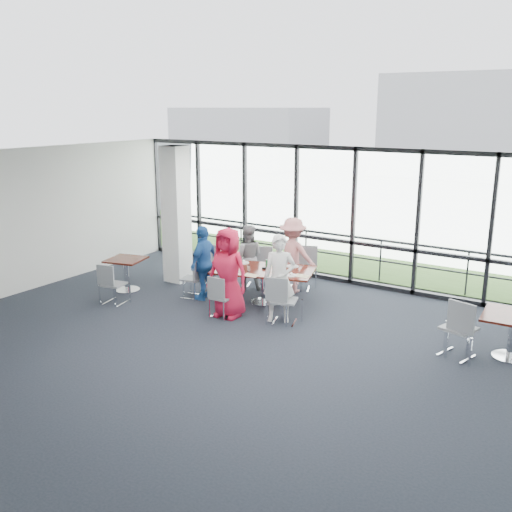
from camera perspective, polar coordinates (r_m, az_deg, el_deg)
The scene contains 38 objects.
floor at distance 9.60m, azimuth -2.75°, elevation -10.37°, with size 12.00×10.00×0.02m, color black.
ceiling at distance 8.74m, azimuth -3.01°, elevation 9.06°, with size 12.00×10.00×0.04m, color white.
curtain_wall_back at distance 13.32m, azimuth 9.70°, elevation 3.86°, with size 12.00×0.10×3.20m, color white.
structural_column at distance 13.51m, azimuth -7.98°, elevation 4.08°, with size 0.50×0.50×3.20m, color white.
apron at distance 18.27m, azimuth 15.67°, elevation 1.25°, with size 80.00×70.00×0.02m, color slate.
grass_strip at distance 16.41m, azimuth 13.59°, elevation 0.00°, with size 80.00×5.00×0.01m, color #314F1B.
hangar_aux at distance 42.03m, azimuth -0.75°, elevation 11.89°, with size 10.00×6.00×4.00m, color #B8BABE.
guard_rail at distance 14.10m, azimuth 10.47°, elevation -0.16°, with size 0.06×0.06×12.00m, color #2D2D33.
main_table at distance 12.02m, azimuth 0.77°, elevation -1.82°, with size 2.33×1.71×0.75m.
side_table_left at distance 13.16m, azimuth -12.87°, elevation -0.82°, with size 0.93×0.93×0.75m.
diner_near_left at distance 11.20m, azimuth -2.81°, elevation -1.68°, with size 0.88×0.57×1.80m, color red.
diner_near_right at distance 10.96m, azimuth 2.37°, elevation -2.28°, with size 0.63×0.46×1.72m, color silver.
diner_far_left at distance 12.95m, azimuth -0.87°, elevation -0.11°, with size 0.73×0.45×1.49m, color gray.
diner_far_right at distance 12.74m, azimuth 3.68°, elevation 0.08°, with size 1.09×0.56×1.69m, color tan.
diner_end at distance 12.30m, azimuth -5.22°, elevation -0.67°, with size 0.95×0.52×1.62m, color #2055A2.
chair_main_nl at distance 11.29m, azimuth -3.41°, elevation -4.12°, with size 0.41×0.41×0.84m, color slate, non-canonical shape.
chair_main_nr at distance 10.96m, azimuth 2.87°, elevation -4.47°, with size 0.45×0.45×0.92m, color slate, non-canonical shape.
chair_main_fl at distance 13.19m, azimuth 0.05°, elevation -1.16°, with size 0.44×0.44×0.90m, color slate, non-canonical shape.
chair_main_fr at distance 12.98m, azimuth 4.40°, elevation -1.30°, with size 0.48×0.48×0.97m, color slate, non-canonical shape.
chair_main_end at distance 12.51m, azimuth -6.40°, elevation -2.26°, with size 0.42×0.42×0.85m, color slate, non-canonical shape.
chair_spare_la at distance 12.40m, azimuth -14.00°, elevation -2.76°, with size 0.42×0.42×0.86m, color slate, non-canonical shape.
chair_spare_lb at distance 13.31m, azimuth -4.33°, elevation -1.06°, with size 0.44×0.44×0.90m, color slate, non-canonical shape.
chair_spare_r at distance 10.08m, azimuth 19.62°, elevation -6.84°, with size 0.49×0.49×1.01m, color slate, non-canonical shape.
plate_nl at distance 11.78m, azimuth -2.37°, elevation -1.57°, with size 0.26×0.26×0.01m, color white.
plate_nr at distance 11.53m, azimuth 3.52°, elevation -1.95°, with size 0.25×0.25×0.01m, color white.
plate_fl at distance 12.45m, azimuth -1.28°, elevation -0.67°, with size 0.26×0.26×0.01m, color white.
plate_fr at distance 12.19m, azimuth 3.66°, elevation -1.03°, with size 0.27×0.27×0.01m, color white.
plate_end at distance 12.21m, azimuth -3.19°, elevation -1.00°, with size 0.26×0.26×0.01m, color white.
tumbler_a at distance 11.80m, azimuth -0.74°, elevation -1.25°, with size 0.06×0.06×0.13m, color white.
tumbler_b at distance 11.74m, azimuth 1.76°, elevation -1.34°, with size 0.06×0.06×0.13m, color white.
tumbler_c at distance 12.14m, azimuth 1.32°, elevation -0.76°, with size 0.07×0.07×0.14m, color white.
tumbler_d at distance 12.02m, azimuth -2.61°, elevation -0.93°, with size 0.07×0.07×0.14m, color white.
menu_a at distance 11.53m, azimuth -0.50°, elevation -1.95°, with size 0.31×0.22×0.00m, color beige.
menu_b at distance 11.53m, azimuth 4.60°, elevation -1.99°, with size 0.32×0.22×0.00m, color beige.
menu_c at distance 12.29m, azimuth 1.90°, elevation -0.90°, with size 0.33×0.23×0.00m, color beige.
condiment_caddy at distance 11.97m, azimuth 0.89°, elevation -1.24°, with size 0.10×0.07×0.04m, color black.
ketchup_bottle at distance 12.02m, azimuth 1.09°, elevation -0.82°, with size 0.06×0.06×0.18m, color #B40009.
green_bottle at distance 11.97m, azimuth 1.09°, elevation -0.84°, with size 0.05×0.05×0.20m, color #17662E.
Camera 1 is at (5.06, -7.07, 4.05)m, focal length 40.00 mm.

